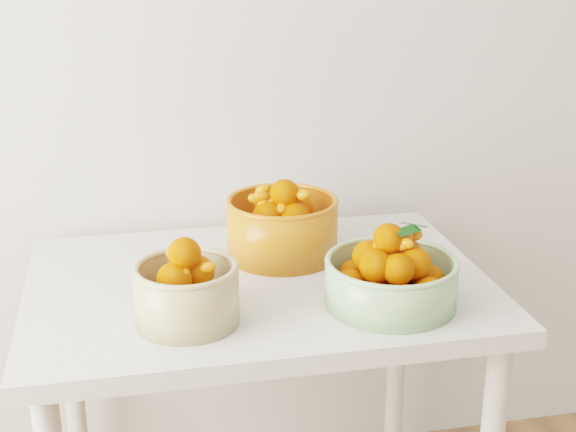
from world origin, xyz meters
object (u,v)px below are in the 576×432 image
bowl_green (390,277)px  bowl_orange (282,226)px  bowl_cream (186,291)px  table (259,319)px

bowl_green → bowl_orange: 0.34m
bowl_cream → bowl_green: bearing=-0.7°
table → bowl_orange: bearing=58.0°
bowl_green → table: bearing=144.0°
table → bowl_green: bowl_green is taller
bowl_orange → bowl_green: bearing=-61.7°
bowl_cream → bowl_green: size_ratio=0.77×
bowl_green → bowl_orange: size_ratio=1.20×
table → bowl_orange: size_ratio=3.58×
table → bowl_cream: size_ratio=3.90×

